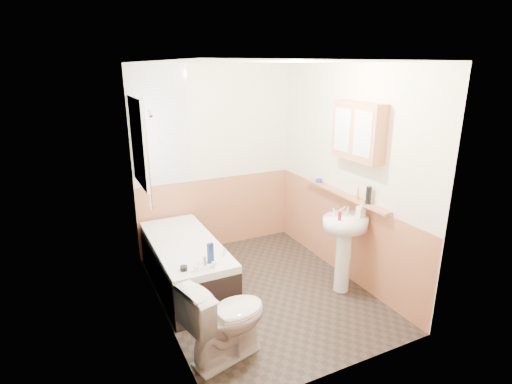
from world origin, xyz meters
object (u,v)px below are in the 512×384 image
Objects in this scene: pine_shelf at (344,195)px; medicine_cabinet at (358,132)px; bathtub at (186,263)px; sink at (344,239)px; toilet at (226,319)px.

medicine_cabinet is at bearing -98.03° from pine_shelf.
pine_shelf is 2.12× the size of medicine_cabinet.
sink reaches higher than bathtub.
pine_shelf reaches higher than bathtub.
medicine_cabinet is at bearing 29.93° from sink.
pine_shelf is at bearing -81.43° from toilet.
bathtub is 2.43m from medicine_cabinet.
sink is at bearing -122.98° from pine_shelf.
sink is (1.60, 0.45, 0.26)m from toilet.
pine_shelf reaches higher than sink.
toilet is at bearing -157.12° from pine_shelf.
sink is 1.48× the size of medicine_cabinet.
sink is at bearing -147.30° from medicine_cabinet.
bathtub is at bearing -15.60° from toilet.
toilet is 2.34m from medicine_cabinet.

